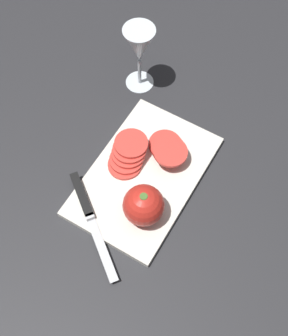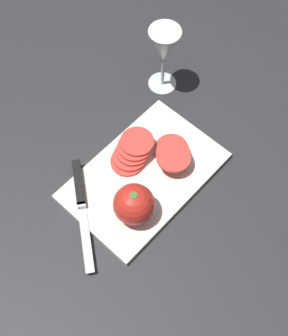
{
  "view_description": "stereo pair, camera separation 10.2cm",
  "coord_description": "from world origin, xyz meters",
  "px_view_note": "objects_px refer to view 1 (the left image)",
  "views": [
    {
      "loc": [
        0.43,
        0.25,
        0.94
      ],
      "look_at": [
        0.02,
        0.01,
        0.04
      ],
      "focal_mm": 50.0,
      "sensor_mm": 36.0,
      "label": 1
    },
    {
      "loc": [
        0.37,
        0.33,
        0.94
      ],
      "look_at": [
        0.02,
        0.01,
        0.04
      ],
      "focal_mm": 50.0,
      "sensor_mm": 36.0,
      "label": 2
    }
  ],
  "objects_px": {
    "tomato_slice_stack_far": "(128,154)",
    "whole_tomato": "(144,205)",
    "wine_glass": "(139,47)",
    "tomato_slice_stack_near": "(168,148)",
    "knife": "(85,204)"
  },
  "relations": [
    {
      "from": "whole_tomato",
      "to": "tomato_slice_stack_near",
      "type": "bearing_deg",
      "value": -169.18
    },
    {
      "from": "tomato_slice_stack_far",
      "to": "whole_tomato",
      "type": "bearing_deg",
      "value": 45.11
    },
    {
      "from": "wine_glass",
      "to": "knife",
      "type": "relative_size",
      "value": 0.84
    },
    {
      "from": "tomato_slice_stack_far",
      "to": "tomato_slice_stack_near",
      "type": "bearing_deg",
      "value": 130.47
    },
    {
      "from": "wine_glass",
      "to": "tomato_slice_stack_near",
      "type": "distance_m",
      "value": 0.24
    },
    {
      "from": "tomato_slice_stack_near",
      "to": "tomato_slice_stack_far",
      "type": "bearing_deg",
      "value": -49.53
    },
    {
      "from": "knife",
      "to": "tomato_slice_stack_far",
      "type": "relative_size",
      "value": 1.86
    },
    {
      "from": "whole_tomato",
      "to": "tomato_slice_stack_near",
      "type": "height_order",
      "value": "whole_tomato"
    },
    {
      "from": "wine_glass",
      "to": "tomato_slice_stack_far",
      "type": "distance_m",
      "value": 0.25
    },
    {
      "from": "tomato_slice_stack_far",
      "to": "wine_glass",
      "type": "bearing_deg",
      "value": -155.69
    },
    {
      "from": "tomato_slice_stack_near",
      "to": "tomato_slice_stack_far",
      "type": "xyz_separation_m",
      "value": [
        0.06,
        -0.07,
        0.0
      ]
    },
    {
      "from": "tomato_slice_stack_near",
      "to": "tomato_slice_stack_far",
      "type": "height_order",
      "value": "same"
    },
    {
      "from": "wine_glass",
      "to": "tomato_slice_stack_far",
      "type": "relative_size",
      "value": 1.56
    },
    {
      "from": "wine_glass",
      "to": "whole_tomato",
      "type": "xyz_separation_m",
      "value": [
        0.31,
        0.19,
        -0.07
      ]
    },
    {
      "from": "wine_glass",
      "to": "tomato_slice_stack_far",
      "type": "bearing_deg",
      "value": 24.31
    }
  ]
}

